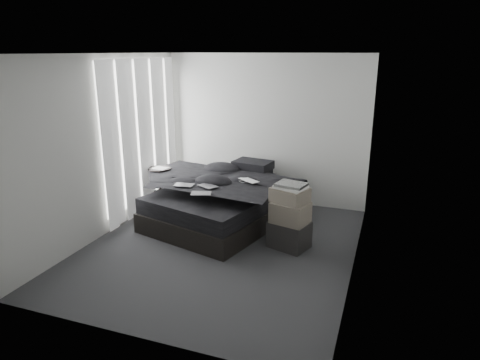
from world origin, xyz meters
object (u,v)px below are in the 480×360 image
(side_stand, at_px, (161,189))
(laptop, at_px, (246,176))
(bed, at_px, (223,213))
(box_lower, at_px, (289,234))

(side_stand, bearing_deg, laptop, -8.71)
(bed, relative_size, laptop, 6.24)
(laptop, height_order, side_stand, laptop)
(bed, distance_m, box_lower, 1.34)
(bed, bearing_deg, laptop, 7.50)
(laptop, relative_size, box_lower, 0.70)
(bed, xyz_separation_m, laptop, (0.41, -0.05, 0.66))
(side_stand, xyz_separation_m, box_lower, (2.45, -0.75, -0.17))
(side_stand, distance_m, box_lower, 2.57)
(box_lower, bearing_deg, laptop, 148.27)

